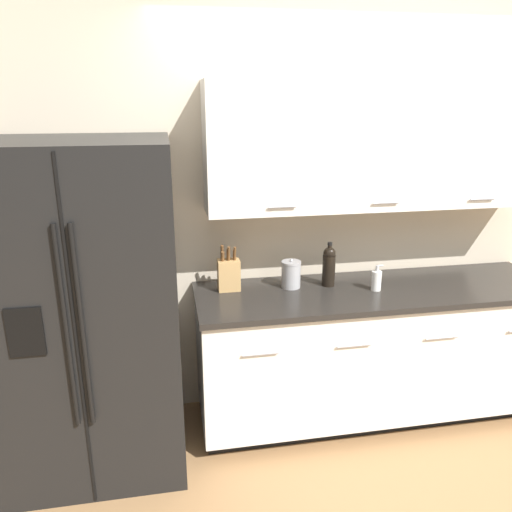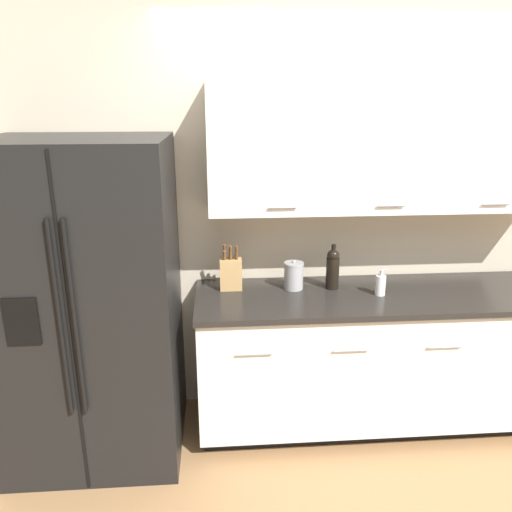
{
  "view_description": "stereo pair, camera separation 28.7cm",
  "coord_description": "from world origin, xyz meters",
  "px_view_note": "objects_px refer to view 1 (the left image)",
  "views": [
    {
      "loc": [
        -1.18,
        -1.75,
        2.02
      ],
      "look_at": [
        -0.69,
        0.94,
        1.15
      ],
      "focal_mm": 35.0,
      "sensor_mm": 36.0,
      "label": 1
    },
    {
      "loc": [
        -0.9,
        -1.79,
        2.02
      ],
      "look_at": [
        -0.69,
        0.94,
        1.15
      ],
      "focal_mm": 35.0,
      "sensor_mm": 36.0,
      "label": 2
    }
  ],
  "objects_px": {
    "wine_bottle": "(329,265)",
    "soap_dispenser": "(376,280)",
    "knife_block": "(229,274)",
    "steel_canister": "(291,274)",
    "refrigerator": "(88,311)"
  },
  "relations": [
    {
      "from": "soap_dispenser",
      "to": "steel_canister",
      "type": "relative_size",
      "value": 0.88
    },
    {
      "from": "knife_block",
      "to": "wine_bottle",
      "type": "relative_size",
      "value": 1.02
    },
    {
      "from": "soap_dispenser",
      "to": "wine_bottle",
      "type": "bearing_deg",
      "value": 153.64
    },
    {
      "from": "knife_block",
      "to": "steel_canister",
      "type": "relative_size",
      "value": 1.56
    },
    {
      "from": "refrigerator",
      "to": "steel_canister",
      "type": "relative_size",
      "value": 9.98
    },
    {
      "from": "soap_dispenser",
      "to": "refrigerator",
      "type": "bearing_deg",
      "value": -178.14
    },
    {
      "from": "refrigerator",
      "to": "wine_bottle",
      "type": "height_order",
      "value": "refrigerator"
    },
    {
      "from": "knife_block",
      "to": "soap_dispenser",
      "type": "bearing_deg",
      "value": -10.62
    },
    {
      "from": "wine_bottle",
      "to": "soap_dispenser",
      "type": "height_order",
      "value": "wine_bottle"
    },
    {
      "from": "refrigerator",
      "to": "soap_dispenser",
      "type": "bearing_deg",
      "value": 1.86
    },
    {
      "from": "refrigerator",
      "to": "soap_dispenser",
      "type": "xyz_separation_m",
      "value": [
        1.68,
        0.05,
        0.05
      ]
    },
    {
      "from": "knife_block",
      "to": "wine_bottle",
      "type": "xyz_separation_m",
      "value": [
        0.62,
        -0.04,
        0.03
      ]
    },
    {
      "from": "knife_block",
      "to": "steel_canister",
      "type": "distance_m",
      "value": 0.38
    },
    {
      "from": "steel_canister",
      "to": "wine_bottle",
      "type": "bearing_deg",
      "value": -2.96
    },
    {
      "from": "soap_dispenser",
      "to": "steel_canister",
      "type": "bearing_deg",
      "value": 164.12
    }
  ]
}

